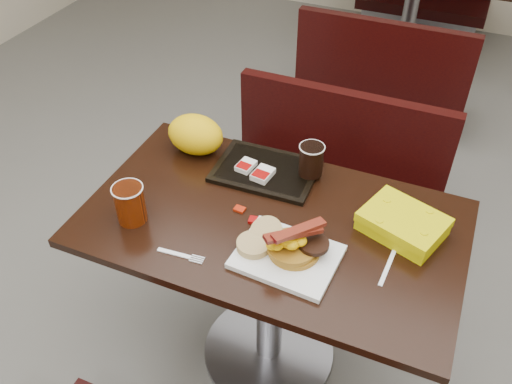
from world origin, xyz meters
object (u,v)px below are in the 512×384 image
at_px(table_near, 270,294).
at_px(coffee_cup_far, 311,160).
at_px(bench_near_n, 327,183).
at_px(bench_far_s, 386,66).
at_px(hashbrown_sleeve_right, 263,174).
at_px(knife, 387,267).
at_px(platter, 287,257).
at_px(clamshell, 403,224).
at_px(coffee_cup_near, 130,204).
at_px(paper_bag, 196,134).
at_px(tray, 266,171).
at_px(hashbrown_sleeve_left, 246,166).
at_px(table_far, 409,20).
at_px(pancake_stack, 294,248).
at_px(fork, 174,253).

height_order(table_near, coffee_cup_far, coffee_cup_far).
distance_m(bench_near_n, bench_far_s, 1.20).
distance_m(bench_near_n, hashbrown_sleeve_right, 0.68).
bearing_deg(coffee_cup_far, knife, -42.20).
distance_m(platter, coffee_cup_far, 0.40).
bearing_deg(bench_far_s, clamshell, -77.77).
height_order(bench_near_n, coffee_cup_near, coffee_cup_near).
relative_size(bench_near_n, paper_bag, 4.81).
bearing_deg(knife, clamshell, -178.69).
bearing_deg(tray, hashbrown_sleeve_left, -162.93).
distance_m(bench_near_n, platter, 0.93).
distance_m(table_near, hashbrown_sleeve_right, 0.45).
bearing_deg(coffee_cup_far, hashbrown_sleeve_right, -150.44).
bearing_deg(coffee_cup_far, hashbrown_sleeve_left, -164.44).
bearing_deg(hashbrown_sleeve_right, coffee_cup_near, -124.65).
xyz_separation_m(hashbrown_sleeve_right, paper_bag, (-0.29, 0.06, 0.05)).
xyz_separation_m(table_far, bench_far_s, (0.00, -0.70, -0.02)).
bearing_deg(paper_bag, coffee_cup_far, 2.34).
distance_m(bench_near_n, tray, 0.64).
height_order(hashbrown_sleeve_left, clamshell, clamshell).
bearing_deg(tray, coffee_cup_far, 12.39).
relative_size(bench_near_n, hashbrown_sleeve_right, 12.52).
height_order(pancake_stack, clamshell, clamshell).
bearing_deg(paper_bag, hashbrown_sleeve_left, -11.10).
bearing_deg(bench_far_s, fork, -95.73).
relative_size(hashbrown_sleeve_right, paper_bag, 0.38).
xyz_separation_m(bench_near_n, pancake_stack, (0.12, -0.82, 0.42)).
bearing_deg(coffee_cup_near, paper_bag, 87.34).
height_order(bench_near_n, knife, knife).
xyz_separation_m(fork, paper_bag, (-0.18, 0.48, 0.07)).
xyz_separation_m(fork, coffee_cup_far, (0.26, 0.50, 0.07)).
relative_size(pancake_stack, knife, 1.02).
relative_size(table_near, clamshell, 4.98).
relative_size(table_near, coffee_cup_near, 9.27).
height_order(pancake_stack, hashbrown_sleeve_right, pancake_stack).
height_order(bench_far_s, knife, knife).
xyz_separation_m(table_far, coffee_cup_near, (-0.41, -2.77, 0.44)).
height_order(hashbrown_sleeve_left, hashbrown_sleeve_right, hashbrown_sleeve_right).
xyz_separation_m(hashbrown_sleeve_left, coffee_cup_far, (0.22, 0.06, 0.05)).
distance_m(bench_far_s, hashbrown_sleeve_left, 1.77).
bearing_deg(hashbrown_sleeve_right, fork, -97.45).
distance_m(hashbrown_sleeve_right, clamshell, 0.50).
height_order(bench_far_s, platter, platter).
relative_size(tray, hashbrown_sleeve_right, 4.39).
xyz_separation_m(platter, hashbrown_sleeve_right, (-0.20, 0.31, 0.02)).
xyz_separation_m(tray, clamshell, (0.50, -0.11, 0.02)).
height_order(table_far, clamshell, clamshell).
bearing_deg(tray, table_near, -64.80).
bearing_deg(bench_near_n, platter, -83.15).
xyz_separation_m(table_far, platter, (0.10, -2.74, 0.38)).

